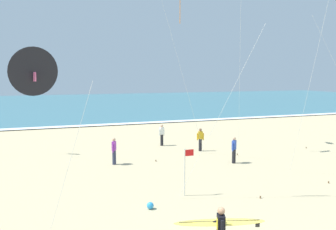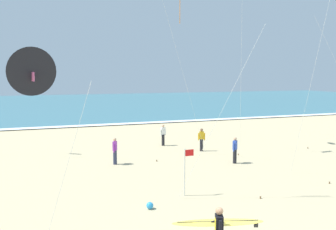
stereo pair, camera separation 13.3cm
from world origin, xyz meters
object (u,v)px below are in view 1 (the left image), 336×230
surfer_lead (220,227)px  bystander_blue_top (234,150)px  bystander_white_top (162,135)px  beach_ball (150,206)px  bystander_purple_top (114,151)px  lifeguard_flag (186,167)px  bystander_yellow_top (200,139)px  kite_delta_charcoal_near (33,72)px

surfer_lead → bystander_blue_top: 11.69m
bystander_white_top → beach_ball: bystander_white_top is taller
bystander_purple_top → lifeguard_flag: bearing=-74.4°
lifeguard_flag → bystander_yellow_top: bearing=60.5°
bystander_white_top → lifeguard_flag: bearing=-104.0°
bystander_purple_top → bystander_yellow_top: size_ratio=1.00×
surfer_lead → beach_ball: size_ratio=9.33×
beach_ball → bystander_white_top: bearing=68.5°
lifeguard_flag → beach_ball: size_ratio=7.50×
bystander_blue_top → lifeguard_flag: bearing=-139.3°
kite_delta_charcoal_near → lifeguard_flag: bearing=33.5°
bystander_purple_top → bystander_white_top: 6.27m
surfer_lead → bystander_white_top: 16.87m
bystander_purple_top → bystander_yellow_top: (6.40, 1.62, 0.00)m
lifeguard_flag → bystander_blue_top: bearing=40.7°
bystander_yellow_top → bystander_white_top: (-1.87, 2.73, 0.00)m
bystander_yellow_top → bystander_white_top: 3.31m
lifeguard_flag → beach_ball: bearing=-153.0°
bystander_blue_top → bystander_purple_top: 7.14m
bystander_yellow_top → bystander_white_top: size_ratio=1.00×
bystander_purple_top → surfer_lead: bearing=-87.8°
bystander_yellow_top → beach_ball: (-6.53, -9.09, -0.67)m
surfer_lead → bystander_blue_top: bearing=57.2°
surfer_lead → beach_ball: (-0.60, 4.55, -0.91)m
bystander_yellow_top → lifeguard_flag: lifeguard_flag is taller
kite_delta_charcoal_near → bystander_yellow_top: (10.65, 12.11, -4.54)m
kite_delta_charcoal_near → bystander_blue_top: kite_delta_charcoal_near is taller
kite_delta_charcoal_near → lifeguard_flag: kite_delta_charcoal_near is taller
kite_delta_charcoal_near → lifeguard_flag: 8.34m
surfer_lead → bystander_blue_top: surfer_lead is taller
bystander_yellow_top → beach_ball: size_ratio=5.68×
kite_delta_charcoal_near → beach_ball: kite_delta_charcoal_near is taller
bystander_yellow_top → beach_ball: bystander_yellow_top is taller
kite_delta_charcoal_near → bystander_yellow_top: 16.75m
bystander_white_top → beach_ball: bearing=-111.5°
bystander_purple_top → lifeguard_flag: lifeguard_flag is taller
bystander_white_top → beach_ball: 12.72m
bystander_purple_top → beach_ball: size_ratio=5.68×
bystander_white_top → lifeguard_flag: lifeguard_flag is taller
bystander_blue_top → bystander_yellow_top: size_ratio=1.00×
bystander_blue_top → beach_ball: 8.74m
kite_delta_charcoal_near → bystander_white_top: 17.83m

